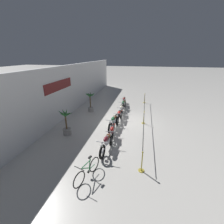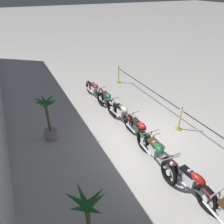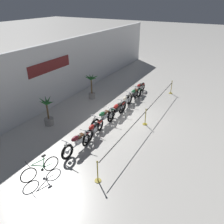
% 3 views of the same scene
% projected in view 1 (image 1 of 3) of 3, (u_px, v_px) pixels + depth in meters
% --- Properties ---
extents(ground_plane, '(120.00, 120.00, 0.00)m').
position_uv_depth(ground_plane, '(125.00, 121.00, 12.01)').
color(ground_plane, silver).
extents(back_wall, '(28.00, 0.29, 4.20)m').
position_uv_depth(back_wall, '(64.00, 92.00, 12.26)').
color(back_wall, white).
rests_on(back_wall, ground).
extents(motorcycle_maroon_0, '(2.28, 0.62, 0.96)m').
position_uv_depth(motorcycle_maroon_0, '(107.00, 142.00, 8.24)').
color(motorcycle_maroon_0, black).
rests_on(motorcycle_maroon_0, ground).
extents(motorcycle_red_1, '(2.27, 0.62, 0.91)m').
position_uv_depth(motorcycle_red_1, '(112.00, 132.00, 9.43)').
color(motorcycle_red_1, black).
rests_on(motorcycle_red_1, ground).
extents(motorcycle_green_2, '(2.42, 0.62, 0.97)m').
position_uv_depth(motorcycle_green_2, '(113.00, 122.00, 10.75)').
color(motorcycle_green_2, black).
rests_on(motorcycle_green_2, ground).
extents(motorcycle_red_3, '(2.30, 0.62, 0.94)m').
position_uv_depth(motorcycle_red_3, '(119.00, 116.00, 11.90)').
color(motorcycle_red_3, black).
rests_on(motorcycle_red_3, ground).
extents(motorcycle_cream_4, '(2.37, 0.62, 0.97)m').
position_uv_depth(motorcycle_cream_4, '(121.00, 110.00, 13.09)').
color(motorcycle_cream_4, black).
rests_on(motorcycle_cream_4, ground).
extents(motorcycle_green_5, '(2.24, 0.62, 0.94)m').
position_uv_depth(motorcycle_green_5, '(123.00, 105.00, 14.42)').
color(motorcycle_green_5, black).
rests_on(motorcycle_green_5, ground).
extents(motorcycle_red_6, '(2.22, 0.62, 0.93)m').
position_uv_depth(motorcycle_red_6, '(124.00, 101.00, 15.58)').
color(motorcycle_red_6, black).
rests_on(motorcycle_red_6, ground).
extents(bicycle, '(1.65, 0.65, 0.96)m').
position_uv_depth(bicycle, '(87.00, 171.00, 6.36)').
color(bicycle, black).
rests_on(bicycle, ground).
extents(potted_palm_left_of_row, '(1.03, 0.90, 1.78)m').
position_uv_depth(potted_palm_left_of_row, '(66.00, 124.00, 9.78)').
color(potted_palm_left_of_row, gray).
rests_on(potted_palm_left_of_row, ground).
extents(potted_palm_right_of_row, '(0.96, 0.97, 1.88)m').
position_uv_depth(potted_palm_right_of_row, '(90.00, 102.00, 13.75)').
color(potted_palm_right_of_row, gray).
rests_on(potted_palm_right_of_row, ground).
extents(stanchion_far_left, '(10.69, 0.28, 1.05)m').
position_uv_depth(stanchion_far_left, '(144.00, 122.00, 10.19)').
color(stanchion_far_left, gold).
rests_on(stanchion_far_left, ground).
extents(stanchion_mid_left, '(0.28, 0.28, 1.05)m').
position_uv_depth(stanchion_mid_left, '(144.00, 119.00, 11.52)').
color(stanchion_mid_left, gold).
rests_on(stanchion_mid_left, ground).
extents(stanchion_mid_right, '(0.28, 0.28, 1.05)m').
position_uv_depth(stanchion_mid_right, '(144.00, 100.00, 16.49)').
color(stanchion_mid_right, gold).
rests_on(stanchion_mid_right, ground).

